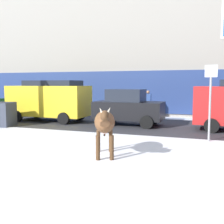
{
  "coord_description": "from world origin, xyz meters",
  "views": [
    {
      "loc": [
        3.93,
        -6.12,
        2.14
      ],
      "look_at": [
        0.49,
        3.43,
        1.1
      ],
      "focal_mm": 44.35,
      "sensor_mm": 36.0,
      "label": 1
    }
  ],
  "objects_px": {
    "car_yellow_van": "(49,99)",
    "pedestrian_near_billboard": "(148,104)",
    "car_black_hatchback": "(128,107)",
    "street_sign": "(210,97)",
    "cow_brown": "(105,123)"
  },
  "relations": [
    {
      "from": "cow_brown",
      "to": "pedestrian_near_billboard",
      "type": "height_order",
      "value": "pedestrian_near_billboard"
    },
    {
      "from": "pedestrian_near_billboard",
      "to": "street_sign",
      "type": "bearing_deg",
      "value": -58.17
    },
    {
      "from": "car_black_hatchback",
      "to": "pedestrian_near_billboard",
      "type": "relative_size",
      "value": 2.02
    },
    {
      "from": "car_yellow_van",
      "to": "pedestrian_near_billboard",
      "type": "height_order",
      "value": "car_yellow_van"
    },
    {
      "from": "street_sign",
      "to": "cow_brown",
      "type": "bearing_deg",
      "value": -130.85
    },
    {
      "from": "cow_brown",
      "to": "car_black_hatchback",
      "type": "xyz_separation_m",
      "value": [
        -1.1,
        6.15,
        -0.07
      ]
    },
    {
      "from": "car_black_hatchback",
      "to": "pedestrian_near_billboard",
      "type": "xyz_separation_m",
      "value": [
        0.37,
        3.01,
        -0.05
      ]
    },
    {
      "from": "car_yellow_van",
      "to": "pedestrian_near_billboard",
      "type": "bearing_deg",
      "value": 30.41
    },
    {
      "from": "car_black_hatchback",
      "to": "pedestrian_near_billboard",
      "type": "distance_m",
      "value": 3.03
    },
    {
      "from": "car_yellow_van",
      "to": "street_sign",
      "type": "bearing_deg",
      "value": -18.03
    },
    {
      "from": "cow_brown",
      "to": "car_black_hatchback",
      "type": "relative_size",
      "value": 0.55
    },
    {
      "from": "cow_brown",
      "to": "car_yellow_van",
      "type": "distance_m",
      "value": 8.49
    },
    {
      "from": "car_yellow_van",
      "to": "pedestrian_near_billboard",
      "type": "distance_m",
      "value": 5.92
    },
    {
      "from": "street_sign",
      "to": "pedestrian_near_billboard",
      "type": "bearing_deg",
      "value": 121.83
    },
    {
      "from": "cow_brown",
      "to": "street_sign",
      "type": "relative_size",
      "value": 0.68
    }
  ]
}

